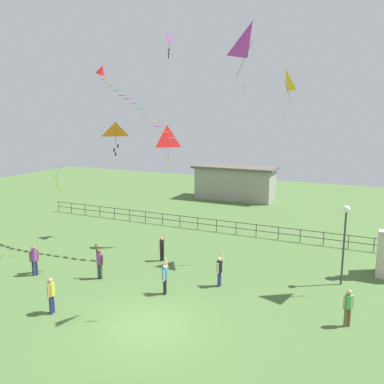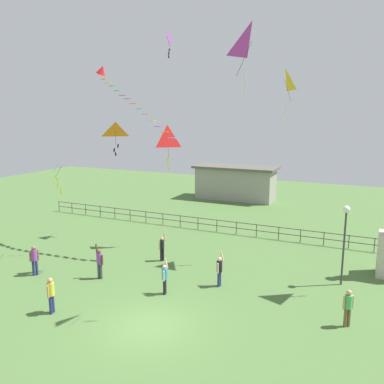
# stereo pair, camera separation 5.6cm
# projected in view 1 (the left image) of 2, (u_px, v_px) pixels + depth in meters

# --- Properties ---
(ground_plane) EXTENTS (80.00, 80.00, 0.00)m
(ground_plane) POSITION_uv_depth(u_px,v_px,m) (150.00, 326.00, 16.53)
(ground_plane) COLOR #4C7038
(lamppost) EXTENTS (0.36, 0.36, 4.23)m
(lamppost) POSITION_uv_depth(u_px,v_px,m) (345.00, 227.00, 20.04)
(lamppost) COLOR #38383D
(lamppost) RESTS_ON ground_plane
(person_0) EXTENTS (0.50, 0.31, 1.94)m
(person_0) POSITION_uv_depth(u_px,v_px,m) (99.00, 262.00, 21.19)
(person_0) COLOR #3F4C47
(person_0) RESTS_ON ground_plane
(person_1) EXTENTS (0.41, 0.34, 1.64)m
(person_1) POSITION_uv_depth(u_px,v_px,m) (348.00, 305.00, 16.35)
(person_1) COLOR brown
(person_1) RESTS_ON ground_plane
(person_2) EXTENTS (0.31, 0.50, 1.67)m
(person_2) POSITION_uv_depth(u_px,v_px,m) (51.00, 293.00, 17.44)
(person_2) COLOR navy
(person_2) RESTS_ON ground_plane
(person_3) EXTENTS (0.28, 0.49, 1.79)m
(person_3) POSITION_uv_depth(u_px,v_px,m) (165.00, 277.00, 19.36)
(person_3) COLOR black
(person_3) RESTS_ON ground_plane
(person_4) EXTENTS (0.32, 0.48, 1.85)m
(person_4) POSITION_uv_depth(u_px,v_px,m) (220.00, 269.00, 20.24)
(person_4) COLOR navy
(person_4) RESTS_ON ground_plane
(person_5) EXTENTS (0.37, 0.44, 1.76)m
(person_5) POSITION_uv_depth(u_px,v_px,m) (162.00, 247.00, 23.80)
(person_5) COLOR black
(person_5) RESTS_ON ground_plane
(person_6) EXTENTS (0.35, 0.42, 1.69)m
(person_6) POSITION_uv_depth(u_px,v_px,m) (34.00, 259.00, 21.61)
(person_6) COLOR navy
(person_6) RESTS_ON ground_plane
(kite_0) EXTENTS (1.06, 1.14, 2.16)m
(kite_0) POSITION_uv_depth(u_px,v_px,m) (61.00, 167.00, 24.10)
(kite_0) COLOR #19B2B2
(kite_1) EXTENTS (1.15, 1.07, 1.77)m
(kite_1) POSITION_uv_depth(u_px,v_px,m) (116.00, 131.00, 20.82)
(kite_1) COLOR orange
(kite_2) EXTENTS (0.47, 0.76, 1.98)m
(kite_2) POSITION_uv_depth(u_px,v_px,m) (167.00, 37.00, 26.86)
(kite_2) COLOR #B22DB2
(kite_3) EXTENTS (1.27, 1.13, 2.90)m
(kite_3) POSITION_uv_depth(u_px,v_px,m) (167.00, 137.00, 25.75)
(kite_3) COLOR red
(kite_4) EXTENTS (1.30, 1.12, 2.68)m
(kite_4) POSITION_uv_depth(u_px,v_px,m) (252.00, 43.00, 15.15)
(kite_4) COLOR #B22DB2
(kite_6) EXTENTS (0.93, 1.13, 2.98)m
(kite_6) POSITION_uv_depth(u_px,v_px,m) (285.00, 82.00, 21.83)
(kite_6) COLOR yellow
(streamer_kite) EXTENTS (6.29, 1.53, 4.60)m
(streamer_kite) POSITION_uv_depth(u_px,v_px,m) (107.00, 76.00, 25.24)
(streamer_kite) COLOR red
(waterfront_railing) EXTENTS (36.02, 0.06, 0.95)m
(waterfront_railing) POSITION_uv_depth(u_px,v_px,m) (244.00, 227.00, 29.01)
(waterfront_railing) COLOR #4C4742
(waterfront_railing) RESTS_ON ground_plane
(pavilion_building) EXTENTS (8.61, 3.62, 3.50)m
(pavilion_building) POSITION_uv_depth(u_px,v_px,m) (235.00, 182.00, 41.41)
(pavilion_building) COLOR gray
(pavilion_building) RESTS_ON ground_plane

